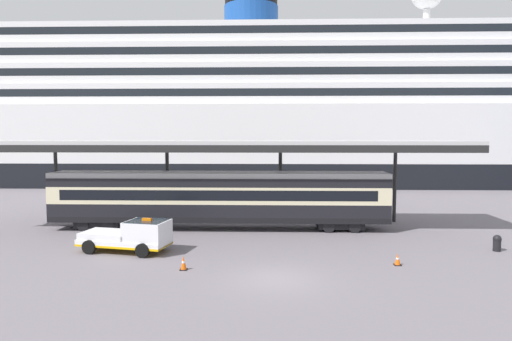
{
  "coord_description": "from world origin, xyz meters",
  "views": [
    {
      "loc": [
        -0.32,
        -20.65,
        6.73
      ],
      "look_at": [
        -1.18,
        7.94,
        4.5
      ],
      "focal_mm": 31.51,
      "sensor_mm": 36.0,
      "label": 1
    }
  ],
  "objects_px": {
    "train_carriage": "(219,197)",
    "traffic_cone_near": "(398,259)",
    "cruise_ship": "(161,113)",
    "traffic_cone_mid": "(184,263)",
    "quay_bollard": "(497,242)",
    "service_truck": "(133,235)"
  },
  "relations": [
    {
      "from": "cruise_ship",
      "to": "traffic_cone_mid",
      "type": "relative_size",
      "value": 199.24
    },
    {
      "from": "train_carriage",
      "to": "cruise_ship",
      "type": "bearing_deg",
      "value": 109.59
    },
    {
      "from": "train_carriage",
      "to": "quay_bollard",
      "type": "xyz_separation_m",
      "value": [
        16.9,
        -5.84,
        -1.8
      ]
    },
    {
      "from": "quay_bollard",
      "to": "traffic_cone_near",
      "type": "bearing_deg",
      "value": -155.17
    },
    {
      "from": "traffic_cone_mid",
      "to": "quay_bollard",
      "type": "bearing_deg",
      "value": 13.43
    },
    {
      "from": "service_truck",
      "to": "cruise_ship",
      "type": "bearing_deg",
      "value": 101.22
    },
    {
      "from": "service_truck",
      "to": "quay_bollard",
      "type": "height_order",
      "value": "service_truck"
    },
    {
      "from": "cruise_ship",
      "to": "quay_bollard",
      "type": "bearing_deg",
      "value": -54.52
    },
    {
      "from": "quay_bollard",
      "to": "traffic_cone_mid",
      "type": "bearing_deg",
      "value": -166.57
    },
    {
      "from": "traffic_cone_near",
      "to": "quay_bollard",
      "type": "bearing_deg",
      "value": 24.83
    },
    {
      "from": "traffic_cone_near",
      "to": "cruise_ship",
      "type": "bearing_deg",
      "value": 117.27
    },
    {
      "from": "train_carriage",
      "to": "quay_bollard",
      "type": "height_order",
      "value": "train_carriage"
    },
    {
      "from": "cruise_ship",
      "to": "service_truck",
      "type": "relative_size",
      "value": 25.54
    },
    {
      "from": "traffic_cone_near",
      "to": "quay_bollard",
      "type": "relative_size",
      "value": 0.65
    },
    {
      "from": "traffic_cone_near",
      "to": "traffic_cone_mid",
      "type": "relative_size",
      "value": 0.88
    },
    {
      "from": "service_truck",
      "to": "traffic_cone_near",
      "type": "height_order",
      "value": "service_truck"
    },
    {
      "from": "traffic_cone_mid",
      "to": "quay_bollard",
      "type": "height_order",
      "value": "quay_bollard"
    },
    {
      "from": "train_carriage",
      "to": "traffic_cone_near",
      "type": "bearing_deg",
      "value": -40.86
    },
    {
      "from": "train_carriage",
      "to": "service_truck",
      "type": "xyz_separation_m",
      "value": [
        -4.3,
        -6.65,
        -1.32
      ]
    },
    {
      "from": "train_carriage",
      "to": "traffic_cone_near",
      "type": "distance_m",
      "value": 13.75
    },
    {
      "from": "cruise_ship",
      "to": "quay_bollard",
      "type": "distance_m",
      "value": 51.87
    },
    {
      "from": "cruise_ship",
      "to": "traffic_cone_mid",
      "type": "distance_m",
      "value": 48.26
    }
  ]
}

